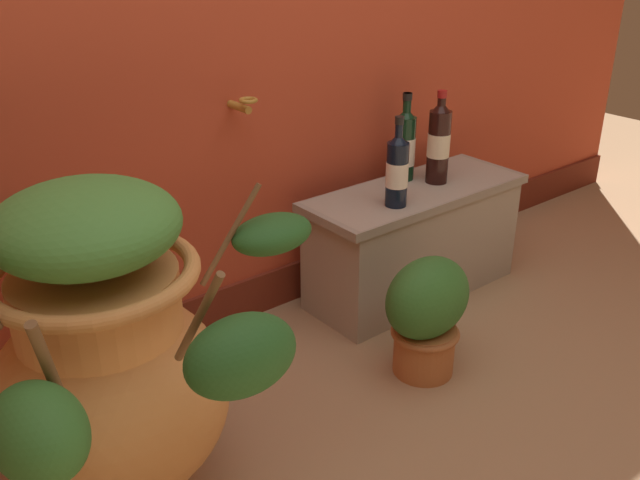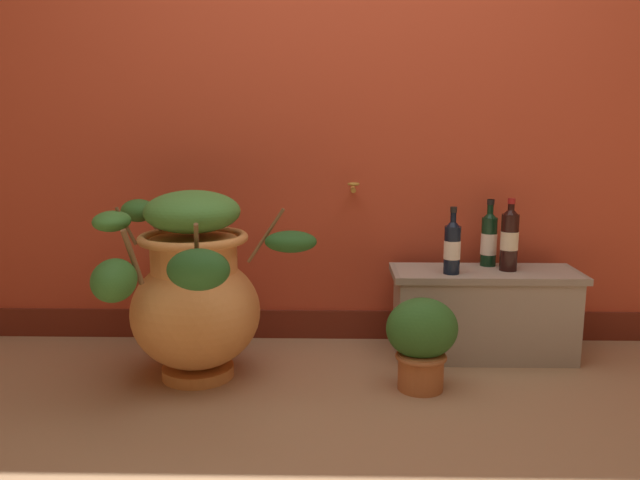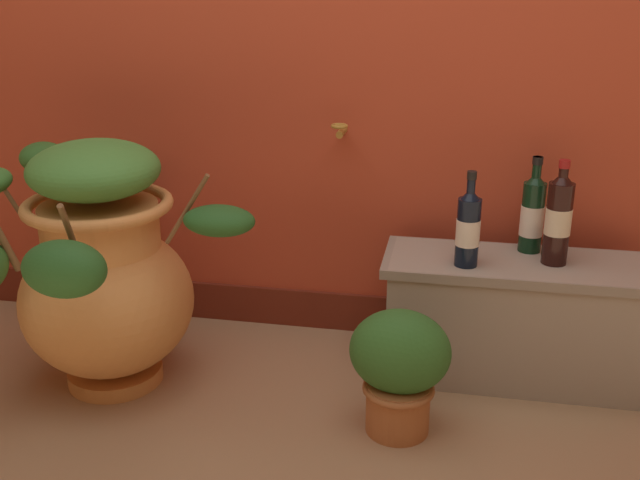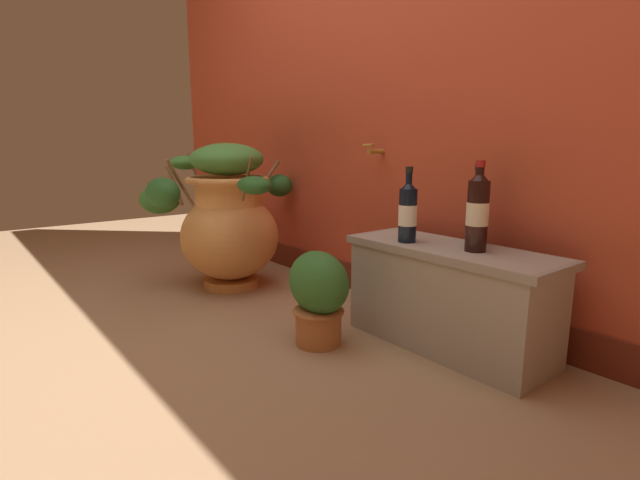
% 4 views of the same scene
% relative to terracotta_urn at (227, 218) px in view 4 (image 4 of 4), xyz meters
% --- Properties ---
extents(ground_plane, '(7.00, 7.00, 0.00)m').
position_rel_terracotta_urn_xyz_m(ground_plane, '(0.65, -0.59, -0.39)').
color(ground_plane, '#9E7A56').
extents(back_wall, '(4.40, 0.33, 2.60)m').
position_rel_terracotta_urn_xyz_m(back_wall, '(0.65, 0.61, 0.90)').
color(back_wall, '#B74228').
rests_on(back_wall, ground_plane).
extents(terracotta_urn, '(0.87, 0.96, 0.79)m').
position_rel_terracotta_urn_xyz_m(terracotta_urn, '(0.00, 0.00, 0.00)').
color(terracotta_urn, '#D68E4C').
rests_on(terracotta_urn, ground_plane).
extents(stone_ledge, '(0.84, 0.32, 0.40)m').
position_rel_terracotta_urn_xyz_m(stone_ledge, '(1.27, 0.28, -0.17)').
color(stone_ledge, '#9E9384').
rests_on(stone_ledge, ground_plane).
extents(wine_bottle_left, '(0.07, 0.07, 0.30)m').
position_rel_terracotta_urn_xyz_m(wine_bottle_left, '(1.10, 0.22, 0.14)').
color(wine_bottle_left, black).
rests_on(wine_bottle_left, stone_ledge).
extents(wine_bottle_middle, '(0.08, 0.08, 0.33)m').
position_rel_terracotta_urn_xyz_m(wine_bottle_middle, '(1.37, 0.29, 0.16)').
color(wine_bottle_middle, black).
rests_on(wine_bottle_middle, stone_ledge).
extents(wine_bottle_right, '(0.07, 0.07, 0.31)m').
position_rel_terracotta_urn_xyz_m(wine_bottle_right, '(1.30, 0.38, 0.14)').
color(wine_bottle_right, black).
rests_on(wine_bottle_right, stone_ledge).
extents(potted_shrub, '(0.29, 0.21, 0.38)m').
position_rel_terracotta_urn_xyz_m(potted_shrub, '(0.93, -0.10, -0.19)').
color(potted_shrub, '#B26638').
rests_on(potted_shrub, ground_plane).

